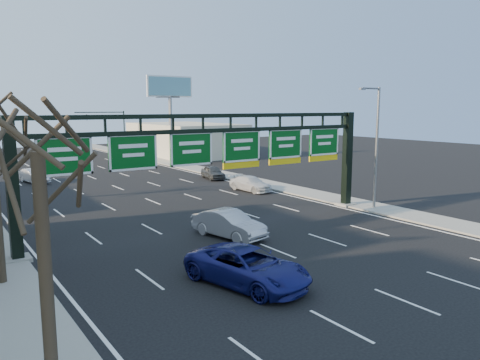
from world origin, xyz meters
TOP-DOWN VIEW (x-y plane):
  - ground at (0.00, 0.00)m, footprint 160.00×160.00m
  - sidewalk_right at (12.80, 20.00)m, footprint 3.00×120.00m
  - lane_markings at (0.00, 20.00)m, footprint 21.60×120.00m
  - sign_gantry at (0.16, 8.00)m, footprint 24.60×1.20m
  - building_right_distant at (20.00, 50.00)m, footprint 12.00×20.00m
  - tree_near at (-12.80, -4.00)m, footprint 3.60×3.60m
  - streetlight_near at (12.47, 6.00)m, footprint 2.15×0.22m
  - streetlight_far at (12.47, 40.00)m, footprint 2.15×0.22m
  - billboard_right at (15.00, 44.98)m, footprint 7.00×0.50m
  - traffic_signal_mast at (5.69, 55.00)m, footprint 10.16×0.54m
  - car_blue_suv at (-4.10, -1.01)m, footprint 4.00×6.26m
  - car_silver_sedan at (-0.67, 5.69)m, footprint 2.69×5.05m
  - car_white_wagon at (9.42, 17.48)m, footprint 2.33×4.75m
  - car_grey_far at (10.36, 25.65)m, footprint 2.38×4.31m
  - car_silver_distant at (-5.91, 33.57)m, footprint 2.35×4.57m

SIDE VIEW (x-z plane):
  - ground at x=0.00m, z-range 0.00..0.00m
  - lane_markings at x=0.00m, z-range 0.00..0.01m
  - sidewalk_right at x=12.80m, z-range 0.00..0.12m
  - car_white_wagon at x=9.42m, z-range 0.00..1.33m
  - car_grey_far at x=10.36m, z-range 0.00..1.39m
  - car_silver_distant at x=-5.91m, z-range 0.00..1.44m
  - car_silver_sedan at x=-0.67m, z-range 0.00..1.58m
  - car_blue_suv at x=-4.10m, z-range 0.00..1.61m
  - building_right_distant at x=20.00m, z-range 0.00..5.00m
  - sign_gantry at x=0.16m, z-range 1.03..8.23m
  - streetlight_near at x=12.47m, z-range 0.58..9.58m
  - streetlight_far at x=12.47m, z-range 0.58..9.58m
  - traffic_signal_mast at x=5.69m, z-range 2.00..9.00m
  - tree_near at x=-12.80m, z-range 3.05..11.91m
  - billboard_right at x=15.00m, z-range 3.06..15.06m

